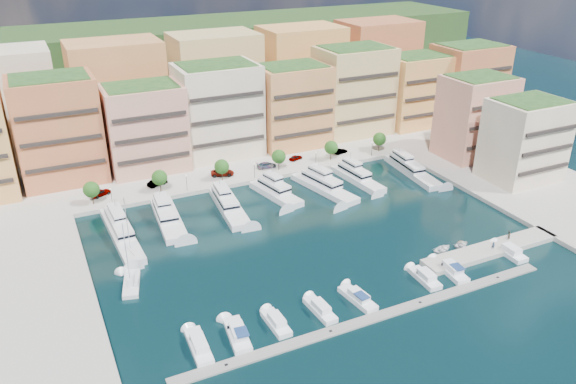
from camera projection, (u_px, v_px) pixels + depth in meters
name	position (u px, v px, depth m)	size (l,w,h in m)	color
ground	(310.00, 235.00, 120.54)	(400.00, 400.00, 0.00)	black
north_quay	(216.00, 144.00, 171.14)	(220.00, 64.00, 2.00)	#9E998E
east_quay	(548.00, 196.00, 138.26)	(34.00, 76.00, 2.00)	#9E998E
hillside	(174.00, 104.00, 210.31)	(240.00, 40.00, 58.00)	#1E3C18
south_pontoon	(377.00, 318.00, 94.89)	(72.00, 2.20, 0.35)	gray
finger_pier	(491.00, 252.00, 114.32)	(32.00, 5.00, 2.00)	#9E998E
apartment_1	(58.00, 129.00, 139.68)	(20.00, 16.50, 26.80)	#B3573B
apartment_2	(145.00, 128.00, 147.11)	(20.00, 15.50, 22.80)	tan
apartment_3	(218.00, 110.00, 156.31)	(22.00, 16.50, 25.80)	#FAE3C1
apartment_4	(292.00, 106.00, 163.71)	(20.00, 15.50, 23.80)	#E39055
apartment_5	(353.00, 91.00, 173.30)	(22.00, 16.50, 26.80)	tan
apartment_6	(414.00, 90.00, 181.12)	(20.00, 15.50, 22.80)	#DB8D50
apartment_7	(467.00, 82.00, 186.89)	(22.00, 16.50, 24.80)	#B3573B
apartment_east_a	(475.00, 117.00, 155.86)	(18.00, 14.50, 22.80)	tan
apartment_east_b	(525.00, 140.00, 141.59)	(18.00, 14.50, 20.80)	#FAE3C1
backblock_0	(6.00, 106.00, 152.62)	(26.00, 18.00, 30.00)	#FAE3C1
backblock_1	(119.00, 93.00, 164.35)	(26.00, 18.00, 30.00)	#E39055
backblock_2	(216.00, 82.00, 176.08)	(26.00, 18.00, 30.00)	tan
backblock_3	(301.00, 72.00, 187.81)	(26.00, 18.00, 30.00)	#DB8D50
backblock_4	(376.00, 64.00, 199.54)	(26.00, 18.00, 30.00)	#B3573B
tree_0	(91.00, 190.00, 130.22)	(3.80, 3.80, 5.65)	#473323
tree_1	(159.00, 178.00, 136.48)	(3.80, 3.80, 5.65)	#473323
tree_2	(222.00, 167.00, 142.74)	(3.80, 3.80, 5.65)	#473323
tree_3	(279.00, 157.00, 148.99)	(3.80, 3.80, 5.65)	#473323
tree_4	(331.00, 147.00, 155.25)	(3.80, 3.80, 5.65)	#473323
tree_5	(380.00, 139.00, 161.50)	(3.80, 3.80, 5.65)	#473323
lamppost_0	(111.00, 194.00, 130.30)	(0.30, 0.30, 4.20)	black
lamppost_1	(186.00, 180.00, 137.34)	(0.30, 0.30, 4.20)	black
lamppost_2	(254.00, 168.00, 144.38)	(0.30, 0.30, 4.20)	black
lamppost_3	(316.00, 157.00, 151.41)	(0.30, 0.30, 4.20)	black
lamppost_4	(372.00, 147.00, 158.45)	(0.30, 0.30, 4.20)	black
yacht_0	(120.00, 231.00, 119.70)	(5.10, 25.85, 7.30)	silver
yacht_1	(168.00, 217.00, 125.78)	(6.37, 21.06, 7.30)	silver
yacht_2	(228.00, 204.00, 131.25)	(6.34, 21.43, 7.30)	silver
yacht_3	(275.00, 191.00, 137.84)	(7.75, 17.46, 7.30)	silver
yacht_4	(323.00, 186.00, 140.95)	(8.94, 21.95, 7.30)	silver
yacht_5	(356.00, 176.00, 146.02)	(5.70, 19.21, 7.30)	silver
yacht_6	(410.00, 169.00, 150.73)	(6.41, 23.30, 7.30)	silver
cruiser_0	(199.00, 347.00, 87.51)	(3.06, 9.05, 2.55)	white
cruiser_1	(238.00, 335.00, 90.01)	(3.89, 9.08, 2.66)	white
cruiser_2	(276.00, 323.00, 92.72)	(2.66, 7.42, 2.55)	white
cruiser_3	(320.00, 310.00, 95.95)	(2.83, 7.93, 2.55)	white
cruiser_4	(358.00, 298.00, 98.88)	(3.56, 8.67, 2.66)	white
cruiser_6	(425.00, 278.00, 104.66)	(2.99, 7.61, 2.55)	white
cruiser_7	(451.00, 270.00, 107.01)	(3.58, 8.90, 2.66)	white
cruiser_9	(510.00, 252.00, 112.96)	(3.04, 7.57, 2.55)	white
sailboat_1	(132.00, 284.00, 103.24)	(4.87, 9.16, 13.20)	silver
sailboat_2	(131.00, 254.00, 112.68)	(4.11, 8.98, 13.20)	silver
tender_1	(460.00, 242.00, 117.05)	(1.41, 1.64, 0.86)	beige
tender_0	(443.00, 249.00, 114.39)	(3.15, 4.41, 0.91)	white
tender_2	(462.00, 244.00, 116.11)	(2.65, 3.72, 0.77)	silver
car_0	(100.00, 193.00, 135.49)	(2.03, 5.05, 1.72)	gray
car_1	(157.00, 182.00, 140.93)	(1.82, 5.21, 1.72)	gray
car_2	(222.00, 172.00, 146.71)	(2.78, 6.03, 1.68)	gray
car_3	(267.00, 165.00, 151.48)	(2.18, 5.37, 1.56)	gray
car_4	(296.00, 158.00, 156.61)	(1.65, 4.11, 1.40)	gray
car_5	(341.00, 151.00, 161.05)	(1.48, 4.24, 1.40)	gray
person_0	(493.00, 245.00, 112.95)	(0.62, 0.41, 1.71)	#243348
person_1	(509.00, 235.00, 116.54)	(0.91, 0.71, 1.88)	#433828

